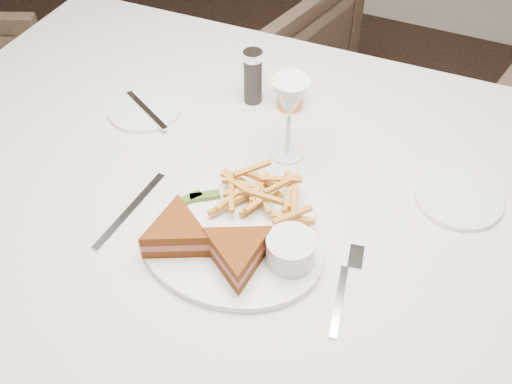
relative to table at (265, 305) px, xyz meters
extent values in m
cube|color=silver|center=(0.00, 0.00, 0.00)|extent=(1.61, 1.10, 0.75)
imported|color=#4A3A2D|center=(0.06, 0.86, -0.01)|extent=(0.83, 0.80, 0.73)
ellipsoid|color=white|center=(0.00, -0.14, 0.38)|extent=(0.33, 0.26, 0.01)
cube|color=silver|center=(-0.21, -0.14, 0.38)|extent=(0.02, 0.21, 0.00)
cylinder|color=white|center=(-0.34, 0.12, 0.38)|extent=(0.16, 0.16, 0.01)
cylinder|color=white|center=(0.32, 0.13, 0.38)|extent=(0.16, 0.16, 0.01)
cylinder|color=black|center=(-0.14, 0.25, 0.44)|extent=(0.04, 0.04, 0.12)
cylinder|color=#C4682F|center=(-0.06, 0.26, 0.42)|extent=(0.06, 0.06, 0.08)
cube|color=#3B6021|center=(-0.09, -0.07, 0.40)|extent=(0.05, 0.05, 0.01)
cube|color=#3B6021|center=(-0.12, -0.09, 0.40)|extent=(0.04, 0.05, 0.01)
cylinder|color=white|center=(0.10, -0.14, 0.42)|extent=(0.08, 0.08, 0.05)
camera|label=1|loc=(0.29, -0.68, 1.14)|focal=40.00mm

